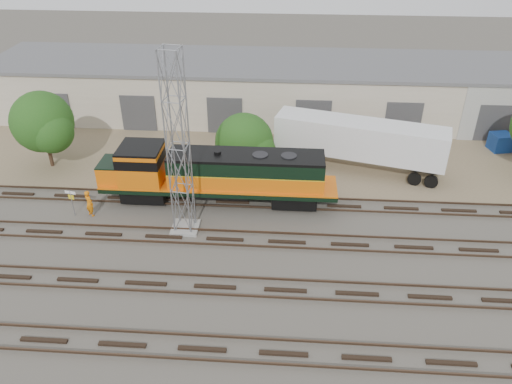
# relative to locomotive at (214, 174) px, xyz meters

# --- Properties ---
(ground) EXTENTS (140.00, 140.00, 0.00)m
(ground) POSITION_rel_locomotive_xyz_m (5.23, -6.00, -2.31)
(ground) COLOR #47423A
(ground) RESTS_ON ground
(dirt_strip) EXTENTS (80.00, 16.00, 0.02)m
(dirt_strip) POSITION_rel_locomotive_xyz_m (5.23, 9.00, -2.30)
(dirt_strip) COLOR #726047
(dirt_strip) RESTS_ON ground
(tracks) EXTENTS (80.00, 20.40, 0.28)m
(tracks) POSITION_rel_locomotive_xyz_m (5.23, -9.00, -2.23)
(tracks) COLOR black
(tracks) RESTS_ON ground
(warehouse) EXTENTS (58.40, 10.40, 5.30)m
(warehouse) POSITION_rel_locomotive_xyz_m (5.28, 16.98, 0.35)
(warehouse) COLOR beige
(warehouse) RESTS_ON ground
(locomotive) EXTENTS (16.66, 2.92, 4.00)m
(locomotive) POSITION_rel_locomotive_xyz_m (0.00, 0.00, 0.00)
(locomotive) COLOR black
(locomotive) RESTS_ON tracks
(signal_tower) EXTENTS (1.78, 1.78, 12.06)m
(signal_tower) POSITION_rel_locomotive_xyz_m (-1.54, -3.44, 3.57)
(signal_tower) COLOR gray
(signal_tower) RESTS_ON ground
(sign_post) EXTENTS (0.81, 0.20, 2.00)m
(sign_post) POSITION_rel_locomotive_xyz_m (-9.50, -2.40, -0.91)
(sign_post) COLOR gray
(sign_post) RESTS_ON ground
(worker) EXTENTS (0.85, 0.79, 1.95)m
(worker) POSITION_rel_locomotive_xyz_m (-8.37, -2.28, -1.33)
(worker) COLOR orange
(worker) RESTS_ON ground
(semi_trailer) EXTENTS (13.45, 6.04, 4.07)m
(semi_trailer) POSITION_rel_locomotive_xyz_m (10.96, 5.72, 0.25)
(semi_trailer) COLOR silver
(semi_trailer) RESTS_ON ground
(dumpster_blue) EXTENTS (1.87, 1.80, 1.50)m
(dumpster_blue) POSITION_rel_locomotive_xyz_m (23.32, 10.10, -1.56)
(dumpster_blue) COLOR navy
(dumpster_blue) RESTS_ON ground
(tree_west) EXTENTS (5.04, 4.80, 6.27)m
(tree_west) POSITION_rel_locomotive_xyz_m (-13.86, 4.38, 1.44)
(tree_west) COLOR #382619
(tree_west) RESTS_ON ground
(tree_mid) EXTENTS (4.93, 4.70, 4.70)m
(tree_mid) POSITION_rel_locomotive_xyz_m (1.81, 5.59, -0.35)
(tree_mid) COLOR #382619
(tree_mid) RESTS_ON ground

